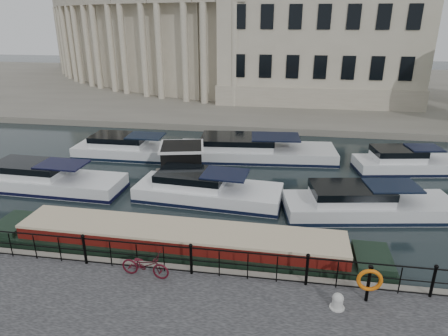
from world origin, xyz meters
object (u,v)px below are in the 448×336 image
at_px(mooring_bollard, 338,301).
at_px(narrowboat, 180,246).
at_px(bicycle, 145,265).
at_px(harbour_hut, 182,164).
at_px(life_ring_post, 369,281).

bearing_deg(mooring_bollard, narrowboat, 153.09).
bearing_deg(bicycle, mooring_bollard, -90.04).
relative_size(mooring_bollard, harbour_hut, 0.14).
distance_m(mooring_bollard, harbour_hut, 13.30).
height_order(bicycle, harbour_hut, harbour_hut).
relative_size(life_ring_post, harbour_hut, 0.33).
relative_size(bicycle, narrowboat, 0.11).
xyz_separation_m(bicycle, harbour_hut, (-1.30, 10.15, -0.06)).
height_order(life_ring_post, narrowboat, life_ring_post).
bearing_deg(life_ring_post, harbour_hut, 130.19).
xyz_separation_m(mooring_bollard, narrowboat, (-5.88, 2.99, -0.44)).
xyz_separation_m(life_ring_post, harbour_hut, (-8.75, 10.36, -0.42)).
height_order(bicycle, mooring_bollard, bicycle).
height_order(bicycle, narrowboat, bicycle).
bearing_deg(bicycle, harbour_hut, 12.85).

